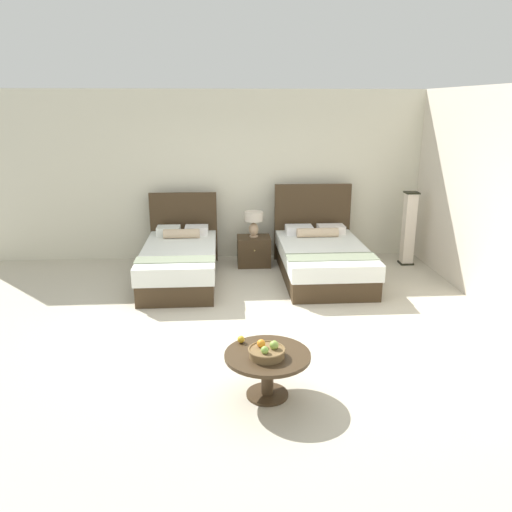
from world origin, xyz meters
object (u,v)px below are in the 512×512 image
bed_near_corner (322,258)px  fruit_bowl (267,351)px  bed_near_window (180,261)px  coffee_table (267,364)px  floor_lamp_corner (409,229)px  nightstand (254,251)px  loose_apple (241,339)px  table_lamp (254,220)px

bed_near_corner → fruit_bowl: (-1.18, -3.44, 0.18)m
bed_near_window → fruit_bowl: bearing=-73.0°
bed_near_window → coffee_table: (1.06, -3.38, 0.02)m
bed_near_window → bed_near_corner: bearing=0.2°
bed_near_corner → floor_lamp_corner: 1.72m
bed_near_window → nightstand: 1.38m
fruit_bowl → loose_apple: fruit_bowl is taller
loose_apple → floor_lamp_corner: size_ratio=0.06×
table_lamp → coffee_table: size_ratio=0.54×
bed_near_corner → table_lamp: bed_near_corner is taller
nightstand → bed_near_window: bearing=-149.6°
bed_near_corner → coffee_table: bearing=-109.1°
bed_near_window → floor_lamp_corner: 3.88m
bed_near_window → nightstand: bearing=30.4°
coffee_table → loose_apple: (-0.24, 0.24, 0.14)m
bed_near_window → table_lamp: 1.47m
coffee_table → floor_lamp_corner: 4.84m
nightstand → fruit_bowl: fruit_bowl is taller
bed_near_window → fruit_bowl: size_ratio=6.41×
coffee_table → bed_near_window: bearing=107.5°
bed_near_window → table_lamp: bearing=31.1°
bed_near_window → coffee_table: bearing=-72.5°
bed_near_window → fruit_bowl: 3.60m
coffee_table → fruit_bowl: (-0.01, -0.06, 0.16)m
bed_near_window → bed_near_corner: size_ratio=1.01×
bed_near_window → bed_near_corner: 2.23m
bed_near_window → loose_apple: 3.25m
nightstand → fruit_bowl: bearing=-92.0°
coffee_table → floor_lamp_corner: bearing=55.2°
coffee_table → bed_near_corner: bearing=70.9°
fruit_bowl → loose_apple: 0.38m
table_lamp → coffee_table: 4.12m
bed_near_corner → coffee_table: (-1.17, -3.39, 0.02)m
bed_near_window → coffee_table: bed_near_window is taller
table_lamp → coffee_table: table_lamp is taller
fruit_bowl → coffee_table: bearing=78.2°
bed_near_window → bed_near_corner: (2.23, 0.01, -0.00)m
nightstand → table_lamp: size_ratio=1.29×
bed_near_corner → fruit_bowl: 3.65m
loose_apple → bed_near_window: bearing=104.8°
bed_near_corner → nightstand: (-1.04, 0.69, -0.06)m
bed_near_corner → table_lamp: (-1.04, 0.71, 0.47)m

